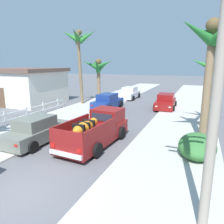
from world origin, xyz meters
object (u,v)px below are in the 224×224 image
pickup_truck (96,130)px  utility_pole (220,69)px  palm_tree_right_fore (213,46)px  palm_tree_right_mid (218,69)px  car_left_near (130,93)px  roadside_house (24,85)px  car_right_mid (166,102)px  car_right_near (37,131)px  hedge_bush (197,146)px  palm_tree_left_fore (99,68)px  car_left_mid (108,102)px  palm_tree_left_mid (79,44)px

pickup_truck → utility_pole: size_ratio=0.64×
pickup_truck → palm_tree_right_fore: palm_tree_right_fore is taller
palm_tree_right_fore → palm_tree_right_mid: 3.90m
car_left_near → roadside_house: 12.94m
car_right_mid → pickup_truck: bearing=-100.6°
palm_tree_right_mid → roadside_house: (-19.99, 2.18, -2.13)m
car_left_near → car_right_mid: 7.13m
car_right_near → palm_tree_right_mid: (9.61, 7.48, 3.45)m
palm_tree_right_fore → hedge_bush: palm_tree_right_fore is taller
palm_tree_left_fore → utility_pole: utility_pole is taller
pickup_truck → roadside_house: 16.18m
hedge_bush → palm_tree_right_fore: bearing=82.3°
car_right_mid → palm_tree_right_mid: bearing=-50.4°
car_right_mid → palm_tree_left_fore: size_ratio=0.84×
car_right_near → car_left_near: bearing=89.8°
car_right_near → car_left_mid: 10.32m
palm_tree_right_mid → hedge_bush: size_ratio=1.81×
car_left_mid → palm_tree_right_mid: size_ratio=0.86×
car_right_mid → car_left_mid: bearing=-158.1°
car_left_near → car_right_mid: same height
car_left_near → hedge_bush: size_ratio=1.52×
car_left_mid → palm_tree_left_fore: size_ratio=0.84×
car_left_mid → palm_tree_right_fore: bearing=-35.6°
car_left_mid → palm_tree_right_mid: palm_tree_right_mid is taller
utility_pole → roadside_house: size_ratio=1.02×
car_right_near → car_right_mid: (5.44, 12.52, 0.00)m
car_left_mid → hedge_bush: car_left_mid is taller
pickup_truck → hedge_bush: bearing=4.4°
palm_tree_left_fore → utility_pole: (11.99, -17.94, 0.35)m
car_left_mid → hedge_bush: (8.74, -8.78, -0.16)m
palm_tree_left_fore → palm_tree_right_fore: size_ratio=0.74×
car_right_mid → palm_tree_left_mid: (-9.09, -1.51, 5.85)m
utility_pole → palm_tree_right_mid: bearing=86.6°
palm_tree_left_mid → utility_pole: 19.40m
palm_tree_right_fore → roadside_house: palm_tree_right_fore is taller
car_right_near → palm_tree_right_fore: bearing=23.1°
palm_tree_right_fore → pickup_truck: bearing=-154.4°
utility_pole → palm_tree_left_fore: bearing=123.8°
car_left_near → car_right_near: bearing=-90.2°
pickup_truck → palm_tree_right_fore: bearing=25.6°
car_right_mid → utility_pole: utility_pole is taller
car_right_mid → palm_tree_left_mid: 10.91m
palm_tree_left_fore → roadside_house: bearing=-147.3°
utility_pole → hedge_bush: utility_pole is taller
car_right_near → palm_tree_right_fore: size_ratio=0.62×
car_left_near → palm_tree_left_mid: 9.29m
pickup_truck → palm_tree_right_mid: size_ratio=1.05×
car_right_mid → palm_tree_left_fore: palm_tree_left_fore is taller
palm_tree_right_mid → roadside_house: bearing=173.8°
car_left_near → hedge_bush: bearing=-61.2°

